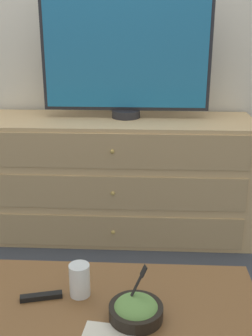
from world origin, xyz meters
name	(u,v)px	position (x,y,z in m)	size (l,w,h in m)	color
ground_plane	(105,212)	(0.00, 0.00, 0.00)	(12.00, 12.00, 0.00)	#383D47
wall_back	(102,19)	(0.00, 0.03, 1.30)	(12.00, 0.05, 2.60)	silver
dresser	(116,178)	(0.10, -0.27, 0.37)	(1.63, 0.50, 0.74)	tan
tv	(126,57)	(0.16, -0.22, 1.09)	(0.97, 0.17, 0.68)	#232328
coffee_table	(111,327)	(0.18, -1.59, 0.36)	(0.99, 0.60, 0.41)	brown
takeout_bowl	(136,310)	(0.26, -1.61, 0.44)	(0.17, 0.17, 0.17)	black
drink_cup	(80,282)	(0.07, -1.49, 0.46)	(0.07, 0.07, 0.12)	#9E6638
remote_control	(41,296)	(-0.06, -1.53, 0.42)	(0.14, 0.06, 0.02)	black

